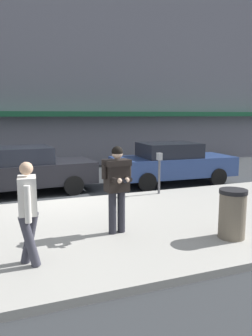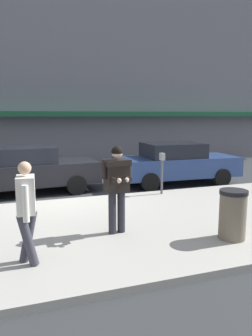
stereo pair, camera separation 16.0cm
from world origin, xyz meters
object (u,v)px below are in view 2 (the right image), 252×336
(parked_sedan_far, at_px, (176,163))
(man_texting_on_phone, at_px, (117,180))
(parking_meter, at_px, (162,167))
(pedestrian_in_light_coat, at_px, (26,206))
(parked_sedan_mid, at_px, (27,169))
(trash_bin, at_px, (233,214))

(parked_sedan_far, distance_m, man_texting_on_phone, 5.91)
(parked_sedan_far, relative_size, parking_meter, 3.60)
(pedestrian_in_light_coat, bearing_deg, parked_sedan_mid, 87.40)
(parked_sedan_mid, bearing_deg, parking_meter, -28.11)
(pedestrian_in_light_coat, height_order, parking_meter, pedestrian_in_light_coat)
(man_texting_on_phone, xyz_separation_m, trash_bin, (2.04, -1.06, -0.62))
(man_texting_on_phone, distance_m, trash_bin, 2.38)
(man_texting_on_phone, distance_m, pedestrian_in_light_coat, 2.01)
(parked_sedan_mid, bearing_deg, pedestrian_in_light_coat, -92.60)
(parked_sedan_mid, height_order, parked_sedan_far, same)
(parked_sedan_mid, relative_size, trash_bin, 4.71)
(parked_sedan_far, xyz_separation_m, parking_meter, (-1.41, -1.76, 0.18))
(man_texting_on_phone, bearing_deg, trash_bin, -27.48)
(pedestrian_in_light_coat, height_order, trash_bin, pedestrian_in_light_coat)
(parked_sedan_mid, xyz_separation_m, man_texting_on_phone, (1.54, -4.86, 0.46))
(man_texting_on_phone, xyz_separation_m, parking_meter, (2.35, 2.78, -0.28))
(trash_bin, bearing_deg, pedestrian_in_light_coat, 177.19)
(man_texting_on_phone, bearing_deg, parked_sedan_mid, 107.63)
(parked_sedan_mid, relative_size, parked_sedan_far, 1.01)
(parked_sedan_far, relative_size, man_texting_on_phone, 2.53)
(parked_sedan_mid, relative_size, man_texting_on_phone, 2.55)
(pedestrian_in_light_coat, relative_size, trash_bin, 1.74)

